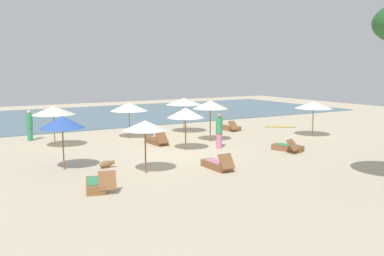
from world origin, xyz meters
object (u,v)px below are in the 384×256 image
at_px(person_1, 30,125).
at_px(lounger_0, 288,147).
at_px(umbrella_8, 314,105).
at_px(lounger_2, 217,165).
at_px(dog, 107,164).
at_px(lounger_1, 230,128).
at_px(umbrella_6, 184,101).
at_px(umbrella_2, 186,113).
at_px(umbrella_5, 145,125).
at_px(umbrella_1, 129,107).
at_px(surfboard, 280,127).
at_px(lounger_5, 157,141).
at_px(person_0, 219,131).
at_px(umbrella_0, 62,122).
at_px(lounger_3, 96,185).
at_px(umbrella_3, 53,110).
at_px(umbrella_4, 210,105).

bearing_deg(person_1, lounger_0, -42.43).
relative_size(umbrella_8, lounger_2, 1.32).
relative_size(umbrella_8, dog, 3.22).
height_order(lounger_1, lounger_2, lounger_2).
bearing_deg(person_1, umbrella_6, -12.13).
xyz_separation_m(umbrella_2, umbrella_5, (-3.58, -3.15, 0.01)).
bearing_deg(umbrella_1, surfboard, -5.82).
bearing_deg(lounger_5, person_0, -50.21).
height_order(umbrella_0, umbrella_6, umbrella_6).
height_order(umbrella_8, lounger_0, umbrella_8).
height_order(lounger_3, dog, lounger_3).
bearing_deg(umbrella_5, umbrella_3, 104.51).
distance_m(lounger_1, surfboard, 3.90).
distance_m(umbrella_3, lounger_5, 5.55).
relative_size(umbrella_4, umbrella_6, 1.00).
distance_m(umbrella_1, umbrella_3, 4.47).
distance_m(umbrella_2, dog, 5.16).
xyz_separation_m(umbrella_3, dog, (0.83, -5.61, -1.76)).
height_order(umbrella_0, umbrella_8, umbrella_0).
height_order(umbrella_4, person_1, umbrella_4).
bearing_deg(umbrella_3, umbrella_2, -36.61).
height_order(umbrella_5, lounger_5, umbrella_5).
height_order(umbrella_4, lounger_0, umbrella_4).
relative_size(umbrella_3, lounger_5, 1.26).
height_order(lounger_2, person_1, person_1).
height_order(lounger_1, person_1, person_1).
bearing_deg(lounger_2, lounger_0, 14.15).
xyz_separation_m(lounger_0, person_0, (-2.56, 2.28, 0.72)).
bearing_deg(umbrella_4, umbrella_3, 161.55).
xyz_separation_m(umbrella_6, lounger_1, (3.08, -0.66, -1.82)).
xyz_separation_m(umbrella_1, umbrella_4, (3.42, -3.35, 0.23)).
relative_size(lounger_3, surfboard, 0.84).
bearing_deg(umbrella_0, lounger_5, 28.90).
distance_m(person_1, surfboard, 16.12).
height_order(umbrella_5, lounger_3, umbrella_5).
bearing_deg(umbrella_5, lounger_1, 38.36).
bearing_deg(lounger_0, lounger_2, -165.85).
bearing_deg(umbrella_4, umbrella_2, -148.96).
height_order(umbrella_1, lounger_1, umbrella_1).
distance_m(umbrella_1, person_0, 5.99).
relative_size(person_1, surfboard, 0.84).
distance_m(umbrella_0, person_0, 7.95).
bearing_deg(lounger_5, dog, -137.60).
distance_m(umbrella_4, dog, 7.84).
bearing_deg(lounger_0, lounger_3, -171.01).
height_order(umbrella_1, umbrella_3, umbrella_3).
relative_size(umbrella_0, dog, 3.20).
distance_m(umbrella_1, umbrella_4, 4.80).
bearing_deg(umbrella_4, person_0, -110.10).
bearing_deg(umbrella_0, umbrella_3, 81.58).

